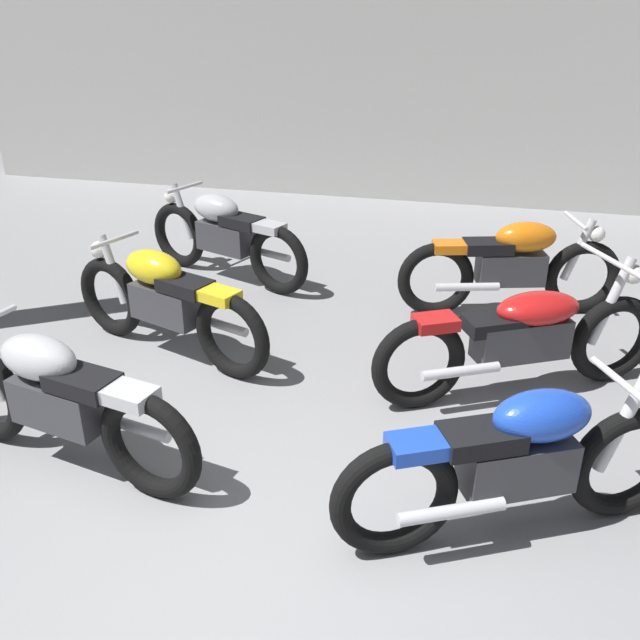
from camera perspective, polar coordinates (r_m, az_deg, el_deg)
ground_plane at (r=3.56m, az=-8.39°, el=-22.30°), size 60.00×60.00×0.00m
back_wall at (r=9.55m, az=7.90°, el=20.31°), size 12.66×0.24×3.60m
motorcycle_left_row_0 at (r=4.36m, az=-20.76°, el=-6.09°), size 1.95×0.61×0.88m
motorcycle_left_row_1 at (r=5.47m, az=-12.58°, el=1.58°), size 1.89×0.79×0.88m
motorcycle_left_row_2 at (r=6.89m, az=-7.82°, el=6.96°), size 1.88×0.82×0.88m
motorcycle_right_row_0 at (r=3.73m, az=16.06°, el=-11.02°), size 1.81×0.98×0.88m
motorcycle_right_row_1 at (r=5.01m, az=16.34°, el=-1.29°), size 1.97×1.15×0.97m
motorcycle_right_row_2 at (r=6.27m, az=15.50°, el=4.35°), size 1.93×0.72×0.88m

